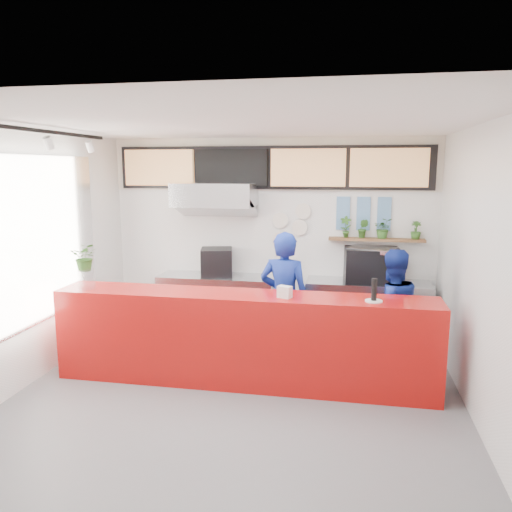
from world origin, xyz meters
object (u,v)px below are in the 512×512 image
Objects in this scene: espresso_machine at (372,265)px; pepper_mill at (374,289)px; service_counter at (243,339)px; staff_center at (284,300)px; panini_oven at (217,262)px; staff_right at (391,312)px.

pepper_mill is (-0.05, -1.87, 0.09)m from espresso_machine.
service_counter is 0.83m from staff_center.
pepper_mill is (2.28, -1.87, 0.12)m from panini_oven.
panini_oven is 0.27× the size of staff_center.
staff_center is at bearing -138.35° from espresso_machine.
staff_center is at bearing -20.21° from staff_right.
espresso_machine is at bearing -127.01° from staff_center.
pepper_mill is at bearing 154.07° from staff_center.
service_counter is 1.85m from staff_right.
espresso_machine is 0.49× the size of staff_right.
espresso_machine is at bearing -13.31° from panini_oven.
staff_center reaches higher than staff_right.
pepper_mill is (1.49, -0.07, 0.69)m from service_counter.
staff_center is at bearing 57.88° from service_counter.
service_counter is at bearing 65.34° from staff_center.
panini_oven is at bearing 140.71° from pepper_mill.
pepper_mill is at bearing -52.60° from panini_oven.
panini_oven is at bearing 176.12° from espresso_machine.
panini_oven is 0.30× the size of staff_right.
espresso_machine is 0.44× the size of staff_center.
staff_right is at bearing 19.43° from service_counter.
pepper_mill reaches higher than panini_oven.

